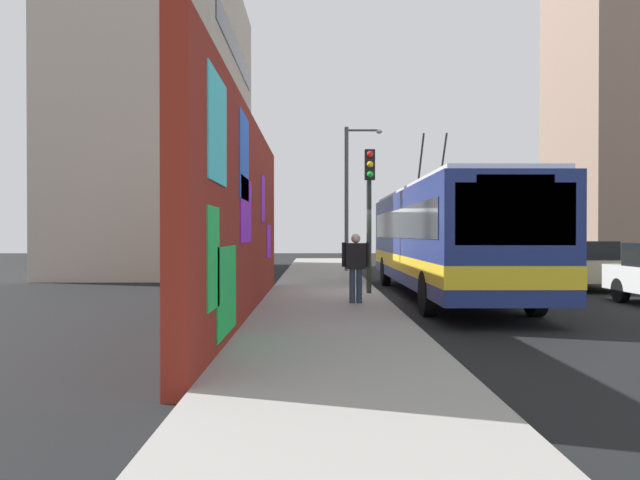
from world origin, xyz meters
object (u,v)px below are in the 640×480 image
(street_lamp, at_px, (351,188))
(pedestrian_at_curb, at_px, (356,262))
(parked_car_champagne, at_px, (576,263))
(traffic_light, at_px, (369,196))
(city_bus, at_px, (443,236))

(street_lamp, bearing_deg, pedestrian_at_curb, 177.19)
(pedestrian_at_curb, bearing_deg, parked_car_champagne, -53.37)
(pedestrian_at_curb, bearing_deg, street_lamp, -2.81)
(parked_car_champagne, distance_m, pedestrian_at_curb, 9.84)
(traffic_light, bearing_deg, street_lamp, -0.49)
(street_lamp, bearing_deg, parked_car_champagne, -133.70)
(city_bus, height_order, street_lamp, street_lamp)
(parked_car_champagne, relative_size, street_lamp, 0.74)
(parked_car_champagne, xyz_separation_m, pedestrian_at_curb, (-5.87, 7.89, 0.29))
(traffic_light, bearing_deg, pedestrian_at_curb, 167.08)
(parked_car_champagne, bearing_deg, street_lamp, 46.30)
(city_bus, bearing_deg, pedestrian_at_curb, 135.25)
(city_bus, distance_m, traffic_light, 2.45)
(pedestrian_at_curb, height_order, street_lamp, street_lamp)
(city_bus, xyz_separation_m, pedestrian_at_curb, (-2.71, 2.69, -0.62))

